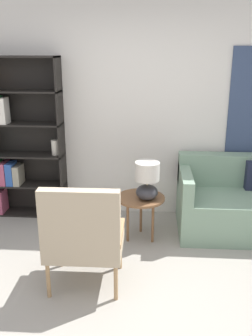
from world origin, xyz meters
TOP-DOWN VIEW (x-y plane):
  - ground_plane at (0.00, 0.00)m, footprint 14.00×14.00m
  - wall_back at (0.03, 2.03)m, footprint 6.40×0.08m
  - bookshelf at (-1.45, 1.85)m, footprint 1.07×0.30m
  - armchair at (-0.26, 0.29)m, footprint 0.68×0.57m
  - side_table at (0.21, 1.28)m, footprint 0.53×0.53m
  - table_lamp at (0.27, 1.22)m, footprint 0.26×0.26m

SIDE VIEW (x-z plane):
  - ground_plane at x=0.00m, z-range 0.00..0.00m
  - side_table at x=0.21m, z-range 0.20..0.70m
  - armchair at x=-0.26m, z-range 0.05..1.05m
  - table_lamp at x=0.27m, z-range 0.52..0.93m
  - bookshelf at x=-1.45m, z-range -0.07..1.90m
  - wall_back at x=0.03m, z-range 0.00..2.70m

